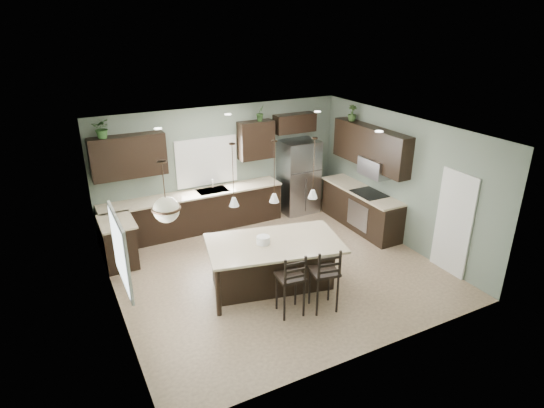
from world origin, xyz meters
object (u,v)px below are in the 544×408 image
Objects in this scene: kitchen_island at (274,265)px; plant_back_left at (102,128)px; bar_stool_right at (324,278)px; bar_stool_center at (290,283)px; serving_dish at (263,240)px; refrigerator at (299,177)px.

kitchen_island is 5.84× the size of plant_back_left.
plant_back_left reaches higher than bar_stool_right.
bar_stool_center is 4.88m from plant_back_left.
serving_dish is at bearing 100.66° from bar_stool_center.
bar_stool_right is (0.43, -0.98, 0.13)m from kitchen_island.
serving_dish is 0.97m from bar_stool_center.
bar_stool_center is at bearing 176.77° from bar_stool_right.
bar_stool_center is at bearing -122.07° from refrigerator.
plant_back_left reaches higher than refrigerator.
serving_dish is 3.99m from plant_back_left.
plant_back_left is (-2.13, 3.89, 2.03)m from bar_stool_center.
bar_stool_right is 5.25m from plant_back_left.
bar_stool_right is at bearing -7.75° from bar_stool_center.
kitchen_island is 9.91× the size of serving_dish.
refrigerator is 0.78× the size of kitchen_island.
bar_stool_right is at bearing -114.58° from refrigerator.
plant_back_left is (-2.07, 3.01, 1.61)m from serving_dish.
serving_dish is at bearing 180.00° from kitchen_island.
refrigerator is 4.54× the size of plant_back_left.
kitchen_island is (-2.21, -2.89, -0.46)m from refrigerator.
refrigerator is at bearing 49.91° from serving_dish.
kitchen_island is at bearing -127.30° from refrigerator.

